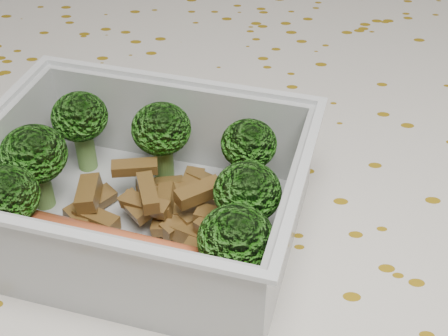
{
  "coord_description": "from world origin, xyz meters",
  "views": [
    {
      "loc": [
        0.02,
        -0.3,
        1.02
      ],
      "look_at": [
        0.01,
        -0.01,
        0.78
      ],
      "focal_mm": 50.0,
      "sensor_mm": 36.0,
      "label": 1
    }
  ],
  "objects": [
    {
      "name": "dining_table",
      "position": [
        0.0,
        0.0,
        0.67
      ],
      "size": [
        1.4,
        0.9,
        0.75
      ],
      "color": "brown",
      "rests_on": "ground"
    },
    {
      "name": "tablecloth",
      "position": [
        0.0,
        0.0,
        0.72
      ],
      "size": [
        1.46,
        0.96,
        0.19
      ],
      "color": "silver",
      "rests_on": "dining_table"
    },
    {
      "name": "lunch_container",
      "position": [
        -0.04,
        -0.04,
        0.78
      ],
      "size": [
        0.21,
        0.18,
        0.06
      ],
      "color": "silver",
      "rests_on": "tablecloth"
    },
    {
      "name": "broccoli_florets",
      "position": [
        -0.04,
        -0.03,
        0.8
      ],
      "size": [
        0.17,
        0.14,
        0.06
      ],
      "color": "#608C3F",
      "rests_on": "lunch_container"
    },
    {
      "name": "meat_pile",
      "position": [
        -0.03,
        -0.03,
        0.77
      ],
      "size": [
        0.11,
        0.08,
        0.03
      ],
      "color": "brown",
      "rests_on": "lunch_container"
    },
    {
      "name": "sausage",
      "position": [
        -0.04,
        -0.08,
        0.78
      ],
      "size": [
        0.16,
        0.06,
        0.02
      ],
      "color": "#D15930",
      "rests_on": "lunch_container"
    }
  ]
}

